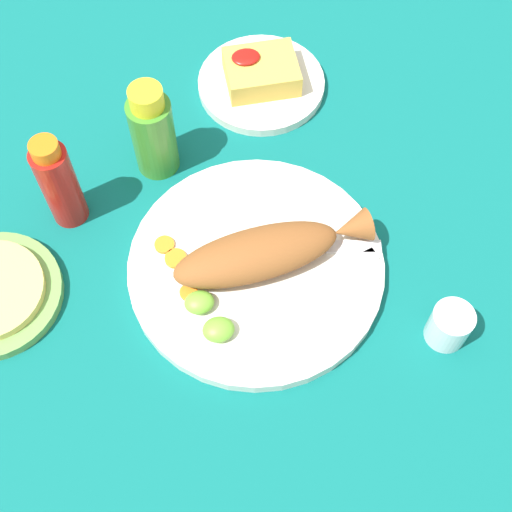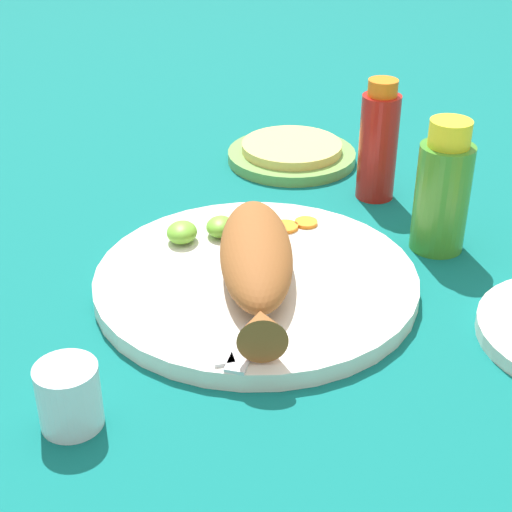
% 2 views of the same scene
% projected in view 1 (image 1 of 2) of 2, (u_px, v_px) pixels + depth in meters
% --- Properties ---
extents(ground_plane, '(4.00, 4.00, 0.00)m').
position_uv_depth(ground_plane, '(256.00, 270.00, 0.91)').
color(ground_plane, '#0C605B').
extents(main_plate, '(0.32, 0.32, 0.02)m').
position_uv_depth(main_plate, '(256.00, 267.00, 0.90)').
color(main_plate, silver).
rests_on(main_plate, ground_plane).
extents(fried_fish, '(0.26, 0.09, 0.05)m').
position_uv_depth(fried_fish, '(266.00, 252.00, 0.87)').
color(fried_fish, brown).
rests_on(fried_fish, main_plate).
extents(fork_near, '(0.18, 0.05, 0.00)m').
position_uv_depth(fork_near, '(318.00, 246.00, 0.90)').
color(fork_near, silver).
rests_on(fork_near, main_plate).
extents(fork_far, '(0.18, 0.07, 0.00)m').
position_uv_depth(fork_far, '(322.00, 280.00, 0.88)').
color(fork_far, silver).
rests_on(fork_far, main_plate).
extents(carrot_slice_near, '(0.03, 0.03, 0.00)m').
position_uv_depth(carrot_slice_near, '(176.00, 258.00, 0.89)').
color(carrot_slice_near, orange).
rests_on(carrot_slice_near, main_plate).
extents(carrot_slice_mid, '(0.03, 0.03, 0.00)m').
position_uv_depth(carrot_slice_mid, '(164.00, 245.00, 0.90)').
color(carrot_slice_mid, orange).
rests_on(carrot_slice_mid, main_plate).
extents(carrot_slice_far, '(0.02, 0.02, 0.00)m').
position_uv_depth(carrot_slice_far, '(189.00, 292.00, 0.87)').
color(carrot_slice_far, orange).
rests_on(carrot_slice_far, main_plate).
extents(lime_wedge_main, '(0.04, 0.03, 0.02)m').
position_uv_depth(lime_wedge_main, '(199.00, 302.00, 0.85)').
color(lime_wedge_main, '#6BB233').
rests_on(lime_wedge_main, main_plate).
extents(lime_wedge_side, '(0.04, 0.03, 0.02)m').
position_uv_depth(lime_wedge_side, '(219.00, 330.00, 0.84)').
color(lime_wedge_side, '#6BB233').
rests_on(lime_wedge_side, main_plate).
extents(hot_sauce_bottle_red, '(0.05, 0.05, 0.15)m').
position_uv_depth(hot_sauce_bottle_red, '(59.00, 183.00, 0.89)').
color(hot_sauce_bottle_red, '#B21914').
rests_on(hot_sauce_bottle_red, ground_plane).
extents(hot_sauce_bottle_green, '(0.06, 0.06, 0.15)m').
position_uv_depth(hot_sauce_bottle_green, '(153.00, 132.00, 0.93)').
color(hot_sauce_bottle_green, '#3D8428').
rests_on(hot_sauce_bottle_green, ground_plane).
extents(salt_cup, '(0.05, 0.05, 0.05)m').
position_uv_depth(salt_cup, '(449.00, 327.00, 0.84)').
color(salt_cup, silver).
rests_on(salt_cup, ground_plane).
extents(side_plate_fries, '(0.19, 0.19, 0.01)m').
position_uv_depth(side_plate_fries, '(261.00, 84.00, 1.05)').
color(side_plate_fries, silver).
rests_on(side_plate_fries, ground_plane).
extents(fries_pile, '(0.10, 0.08, 0.04)m').
position_uv_depth(fries_pile, '(261.00, 71.00, 1.03)').
color(fries_pile, gold).
rests_on(fries_pile, side_plate_fries).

